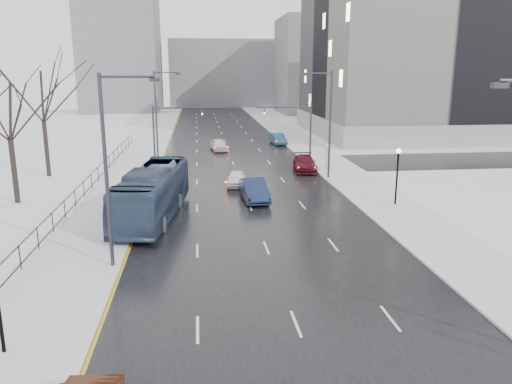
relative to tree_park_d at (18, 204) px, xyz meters
name	(u,v)px	position (x,y,z in m)	size (l,w,h in m)	color
road	(227,148)	(17.80, 26.00, 0.02)	(16.00, 150.00, 0.04)	black
cross_road	(234,165)	(17.80, 14.00, 0.02)	(130.00, 10.00, 0.04)	black
sidewalk_left	(146,149)	(7.30, 26.00, 0.08)	(5.00, 150.00, 0.16)	silver
sidewalk_right	(306,146)	(28.30, 26.00, 0.08)	(5.00, 150.00, 0.16)	silver
park_strip	(70,151)	(-2.20, 26.00, 0.06)	(14.00, 150.00, 0.12)	white
tree_park_d	(18,204)	(0.00, 0.00, 0.00)	(8.75, 8.75, 12.50)	black
tree_park_e	(49,177)	(-0.40, 10.00, 0.00)	(9.45, 9.45, 13.50)	black
iron_fence	(68,204)	(4.80, -4.00, 0.91)	(0.06, 70.00, 1.30)	black
streetlight_r_mid	(328,120)	(25.97, 6.00, 5.62)	(2.95, 0.25, 10.00)	#2D2D33
streetlight_l_near	(110,163)	(9.63, -14.00, 5.62)	(2.95, 0.25, 10.00)	#2D2D33
streetlight_l_far	(158,111)	(9.63, 18.00, 5.62)	(2.95, 0.25, 10.00)	#2D2D33
lamppost_r_mid	(398,168)	(28.80, -4.00, 2.94)	(0.36, 0.36, 4.28)	black
mast_signal_right	(301,127)	(25.13, 14.00, 4.11)	(6.10, 0.33, 6.50)	#2D2D33
mast_signal_left	(164,128)	(10.47, 14.00, 4.11)	(6.10, 0.33, 6.50)	#2D2D33
no_uturn_sign	(327,149)	(27.00, 10.00, 2.30)	(0.60, 0.06, 2.70)	#2D2D33
civic_building	(444,62)	(52.80, 38.00, 11.21)	(41.00, 31.00, 24.80)	gray
bldg_far_right	(330,66)	(45.80, 81.00, 11.00)	(24.00, 20.00, 22.00)	slate
bldg_far_left	(121,53)	(-4.20, 91.00, 14.00)	(18.00, 22.00, 28.00)	slate
bldg_far_center	(224,73)	(21.80, 106.00, 9.00)	(30.00, 18.00, 18.00)	slate
bus	(153,193)	(10.80, -5.04, 1.81)	(2.97, 12.69, 3.54)	#2F405B
sedan_center_near	(236,178)	(17.30, 4.08, 0.71)	(1.58, 3.92, 1.34)	white
sedan_right_near	(254,190)	(18.30, -1.21, 0.88)	(1.77, 5.08, 1.67)	#172245
sedan_right_far	(305,163)	(24.77, 10.02, 0.82)	(2.19, 5.38, 1.56)	#430B17
sedan_center_far	(219,145)	(16.58, 24.06, 0.80)	(1.78, 4.43, 1.51)	white
sedan_right_distant	(278,139)	(25.00, 28.66, 0.78)	(1.57, 4.51, 1.49)	navy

